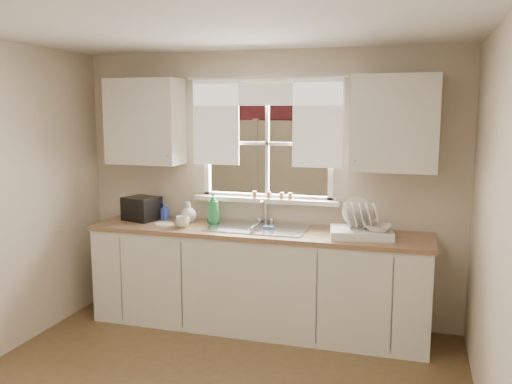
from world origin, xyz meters
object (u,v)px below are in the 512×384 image
(dish_rack, at_px, (361,228))
(soap_bottle_a, at_px, (213,208))
(black_appliance, at_px, (142,208))
(cup, at_px, (183,222))

(dish_rack, relative_size, soap_bottle_a, 1.89)
(dish_rack, distance_m, black_appliance, 2.10)
(black_appliance, bearing_deg, soap_bottle_a, 17.97)
(soap_bottle_a, xyz_separation_m, cup, (-0.21, -0.23, -0.10))
(dish_rack, relative_size, black_appliance, 1.84)
(dish_rack, height_order, cup, dish_rack)
(cup, bearing_deg, dish_rack, 18.56)
(cup, relative_size, black_appliance, 0.42)
(dish_rack, bearing_deg, soap_bottle_a, 174.59)
(cup, height_order, black_appliance, black_appliance)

